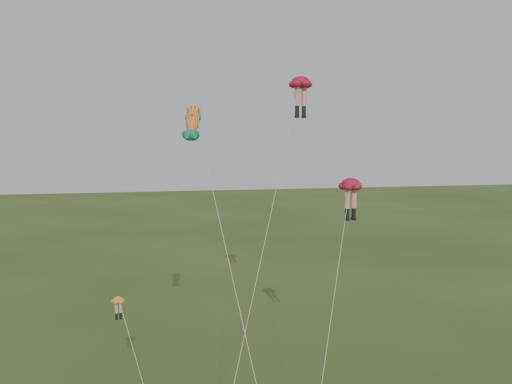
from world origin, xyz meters
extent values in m
ellipsoid|color=#B4122B|center=(6.10, 11.40, 20.66)|extent=(1.89, 1.89, 0.86)
cylinder|color=#E49F87|center=(5.84, 11.37, 19.64)|extent=(0.38, 0.38, 1.31)
cylinder|color=black|center=(5.84, 11.37, 18.66)|extent=(0.30, 0.30, 0.65)
cube|color=black|center=(5.84, 11.37, 18.24)|extent=(0.25, 0.40, 0.19)
cylinder|color=#E49F87|center=(6.36, 11.43, 19.64)|extent=(0.38, 0.38, 1.31)
cylinder|color=black|center=(6.36, 11.43, 18.66)|extent=(0.30, 0.30, 0.65)
cube|color=black|center=(6.36, 11.43, 18.24)|extent=(0.25, 0.40, 0.19)
cylinder|color=silver|center=(2.00, 4.93, 10.65)|extent=(8.25, 12.98, 20.87)
ellipsoid|color=#B4122B|center=(7.66, 5.63, 13.89)|extent=(1.82, 1.82, 0.78)
cylinder|color=#E49F87|center=(7.43, 5.58, 12.97)|extent=(0.35, 0.35, 1.19)
cylinder|color=black|center=(7.43, 5.58, 12.08)|extent=(0.27, 0.27, 0.59)
cube|color=black|center=(7.43, 5.58, 11.70)|extent=(0.26, 0.38, 0.17)
cylinder|color=#E49F87|center=(7.89, 5.68, 12.97)|extent=(0.35, 0.35, 1.19)
cylinder|color=black|center=(7.89, 5.68, 12.08)|extent=(0.27, 0.27, 0.59)
cube|color=black|center=(7.89, 5.68, 11.70)|extent=(0.26, 0.38, 0.17)
cylinder|color=silver|center=(5.01, 1.50, 7.24)|extent=(5.33, 8.30, 14.07)
ellipsoid|color=#FCA820|center=(-6.60, 6.14, 7.26)|extent=(1.03, 1.03, 0.40)
cylinder|color=#E49F87|center=(-6.72, 6.10, 6.78)|extent=(0.18, 0.18, 0.61)
cylinder|color=black|center=(-6.72, 6.10, 6.32)|extent=(0.14, 0.14, 0.31)
cube|color=black|center=(-6.72, 6.10, 6.12)|extent=(0.16, 0.20, 0.09)
cylinder|color=#E49F87|center=(-6.49, 6.18, 6.78)|extent=(0.18, 0.18, 0.61)
cylinder|color=black|center=(-6.49, 6.18, 6.32)|extent=(0.14, 0.14, 0.31)
cube|color=black|center=(-6.49, 6.18, 6.12)|extent=(0.16, 0.20, 0.09)
ellipsoid|color=yellow|center=(-2.14, 5.76, 17.79)|extent=(1.41, 2.90, 2.24)
sphere|color=yellow|center=(-2.14, 5.76, 17.79)|extent=(1.12, 1.39, 1.24)
cone|color=#137F5F|center=(-2.14, 5.76, 17.79)|extent=(0.90, 1.24, 1.22)
cone|color=#137F5F|center=(-2.14, 5.76, 17.79)|extent=(0.90, 1.24, 1.22)
cone|color=#137F5F|center=(-2.14, 5.76, 17.79)|extent=(0.51, 0.70, 0.68)
cone|color=#137F5F|center=(-2.14, 5.76, 17.79)|extent=(0.51, 0.70, 0.68)
cone|color=red|center=(-2.14, 5.76, 17.79)|extent=(0.55, 0.71, 0.66)
cylinder|color=silver|center=(-0.53, 2.20, 9.01)|extent=(3.25, 7.17, 17.58)
camera|label=1|loc=(-5.71, -27.61, 16.82)|focal=40.00mm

